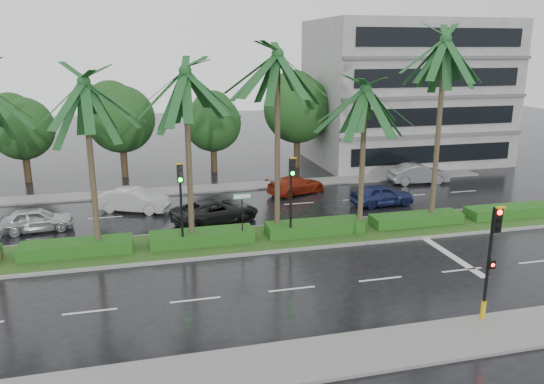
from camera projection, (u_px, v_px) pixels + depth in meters
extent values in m
plane|color=black|center=(264.00, 247.00, 26.69)|extent=(120.00, 120.00, 0.00)
cube|color=slate|center=(337.00, 356.00, 17.14)|extent=(40.00, 2.40, 0.12)
cube|color=slate|center=(225.00, 187.00, 37.90)|extent=(40.00, 2.00, 0.12)
cube|color=gray|center=(260.00, 239.00, 27.61)|extent=(36.00, 4.00, 0.14)
cube|color=#214A18|center=(260.00, 238.00, 27.59)|extent=(35.60, 3.70, 0.02)
cube|color=#254E16|center=(77.00, 248.00, 25.38)|extent=(5.20, 1.40, 0.60)
cube|color=#254E16|center=(202.00, 237.00, 26.80)|extent=(5.20, 1.40, 0.60)
cube|color=#254E16|center=(314.00, 227.00, 28.22)|extent=(5.20, 1.40, 0.60)
cube|color=#254E16|center=(416.00, 219.00, 29.65)|extent=(5.20, 1.40, 0.60)
cube|color=#254E16|center=(508.00, 211.00, 31.07)|extent=(5.20, 1.40, 0.60)
cube|color=silver|center=(33.00, 223.00, 30.39)|extent=(2.00, 0.12, 0.01)
cube|color=silver|center=(90.00, 312.00, 20.12)|extent=(2.00, 0.12, 0.01)
cube|color=silver|center=(105.00, 217.00, 31.34)|extent=(2.00, 0.12, 0.01)
cube|color=silver|center=(195.00, 300.00, 21.07)|extent=(2.00, 0.12, 0.01)
cube|color=silver|center=(174.00, 212.00, 32.29)|extent=(2.00, 0.12, 0.01)
cube|color=silver|center=(292.00, 289.00, 22.01)|extent=(2.00, 0.12, 0.01)
cube|color=silver|center=(238.00, 208.00, 33.24)|extent=(2.00, 0.12, 0.01)
cube|color=silver|center=(380.00, 279.00, 22.96)|extent=(2.00, 0.12, 0.01)
cube|color=silver|center=(299.00, 203.00, 34.19)|extent=(2.00, 0.12, 0.01)
cube|color=silver|center=(462.00, 270.00, 23.91)|extent=(2.00, 0.12, 0.01)
cube|color=silver|center=(357.00, 199.00, 35.14)|extent=(2.00, 0.12, 0.01)
cube|color=silver|center=(537.00, 261.00, 24.86)|extent=(2.00, 0.12, 0.01)
cube|color=silver|center=(411.00, 195.00, 36.09)|extent=(2.00, 0.12, 0.01)
cube|color=silver|center=(463.00, 191.00, 37.04)|extent=(2.00, 0.12, 0.01)
cube|color=silver|center=(447.00, 253.00, 25.90)|extent=(0.40, 6.00, 0.01)
cylinder|color=#3F3024|center=(92.00, 170.00, 24.73)|extent=(0.28, 0.28, 8.10)
cylinder|color=#3F3024|center=(99.00, 247.00, 25.73)|extent=(0.40, 0.40, 0.44)
cylinder|color=#3F3024|center=(189.00, 161.00, 25.55)|extent=(0.28, 0.28, 8.53)
cylinder|color=#3F3024|center=(192.00, 240.00, 26.61)|extent=(0.40, 0.40, 0.44)
cylinder|color=#3F3024|center=(277.00, 148.00, 26.80)|extent=(0.28, 0.28, 9.27)
cylinder|color=#3F3024|center=(277.00, 231.00, 27.96)|extent=(0.40, 0.40, 0.44)
cylinder|color=#3F3024|center=(362.00, 162.00, 27.72)|extent=(0.28, 0.28, 7.59)
cylinder|color=#3F3024|center=(359.00, 226.00, 28.65)|extent=(0.40, 0.40, 0.44)
cylinder|color=#3F3024|center=(438.00, 135.00, 28.75)|extent=(0.28, 0.28, 10.01)
cylinder|color=#3F3024|center=(431.00, 218.00, 30.00)|extent=(0.40, 0.40, 0.44)
cylinder|color=black|center=(487.00, 275.00, 18.94)|extent=(0.12, 0.12, 3.40)
cube|color=black|center=(497.00, 220.00, 18.21)|extent=(0.30, 0.18, 0.90)
cube|color=gold|center=(501.00, 207.00, 17.97)|extent=(0.34, 0.12, 0.06)
cylinder|color=#FF0C05|center=(500.00, 212.00, 18.04)|extent=(0.18, 0.04, 0.18)
cylinder|color=black|center=(499.00, 221.00, 18.12)|extent=(0.18, 0.04, 0.18)
cylinder|color=black|center=(498.00, 229.00, 18.20)|extent=(0.18, 0.04, 0.18)
cylinder|color=gold|center=(483.00, 310.00, 19.29)|extent=(0.18, 0.18, 0.70)
cube|color=black|center=(491.00, 264.00, 18.66)|extent=(0.22, 0.16, 0.32)
cylinder|color=#FF0C05|center=(493.00, 265.00, 18.58)|extent=(0.12, 0.03, 0.12)
cylinder|color=black|center=(182.00, 216.00, 25.63)|extent=(0.12, 0.12, 3.40)
cube|color=black|center=(180.00, 173.00, 24.90)|extent=(0.30, 0.18, 0.90)
cube|color=gold|center=(180.00, 164.00, 24.67)|extent=(0.34, 0.12, 0.06)
cylinder|color=black|center=(180.00, 167.00, 24.73)|extent=(0.18, 0.04, 0.18)
cylinder|color=black|center=(180.00, 174.00, 24.81)|extent=(0.18, 0.04, 0.18)
cylinder|color=#0CE519|center=(180.00, 180.00, 24.89)|extent=(0.18, 0.04, 0.18)
cylinder|color=black|center=(291.00, 208.00, 26.94)|extent=(0.12, 0.12, 3.40)
cube|color=black|center=(292.00, 167.00, 26.21)|extent=(0.30, 0.18, 0.90)
cube|color=gold|center=(293.00, 158.00, 25.97)|extent=(0.34, 0.12, 0.06)
cylinder|color=black|center=(293.00, 161.00, 26.04)|extent=(0.18, 0.04, 0.18)
cylinder|color=black|center=(293.00, 167.00, 26.12)|extent=(0.18, 0.04, 0.18)
cylinder|color=#0CE519|center=(293.00, 173.00, 26.19)|extent=(0.18, 0.04, 0.18)
cylinder|color=black|center=(242.00, 218.00, 26.54)|extent=(0.06, 0.06, 2.60)
cube|color=#0C5926|center=(242.00, 196.00, 26.22)|extent=(0.95, 0.04, 0.30)
cube|color=white|center=(242.00, 196.00, 26.19)|extent=(0.85, 0.01, 0.22)
cylinder|color=#3C2D1B|center=(27.00, 167.00, 39.45)|extent=(0.52, 0.52, 2.23)
sphere|color=#214319|center=(22.00, 129.00, 38.69)|extent=(4.59, 4.59, 4.59)
sphere|color=#214319|center=(22.00, 116.00, 38.74)|extent=(3.45, 3.45, 3.45)
cylinder|color=#3C2D1B|center=(124.00, 161.00, 41.08)|extent=(0.52, 0.52, 2.49)
sphere|color=#214319|center=(121.00, 119.00, 40.23)|extent=(5.12, 5.12, 5.12)
sphere|color=#214319|center=(120.00, 106.00, 40.25)|extent=(3.84, 3.84, 3.84)
cylinder|color=#3C2D1B|center=(214.00, 158.00, 42.78)|extent=(0.52, 0.52, 2.19)
sphere|color=#214319|center=(213.00, 123.00, 42.04)|extent=(4.51, 4.51, 4.51)
sphere|color=#214319|center=(212.00, 112.00, 42.09)|extent=(3.38, 3.38, 3.38)
cylinder|color=#3C2D1B|center=(297.00, 151.00, 44.37)|extent=(0.52, 0.52, 2.70)
sphere|color=#214319|center=(297.00, 109.00, 43.46)|extent=(5.56, 5.56, 5.56)
sphere|color=#214319|center=(296.00, 96.00, 43.45)|extent=(4.17, 4.17, 4.17)
cylinder|color=#3C2D1B|center=(374.00, 148.00, 46.04)|extent=(0.52, 0.52, 2.64)
sphere|color=#214319|center=(376.00, 108.00, 45.14)|extent=(5.44, 5.44, 5.44)
sphere|color=#214319|center=(375.00, 95.00, 45.15)|extent=(4.08, 4.08, 4.08)
cube|color=gray|center=(406.00, 92.00, 46.00)|extent=(16.00, 10.00, 12.00)
imported|color=#B8BDC1|center=(36.00, 220.00, 28.86)|extent=(1.98, 4.02, 1.32)
imported|color=#B3B3B3|center=(134.00, 200.00, 32.38)|extent=(3.16, 4.56, 1.42)
imported|color=black|center=(215.00, 211.00, 30.23)|extent=(3.80, 5.53, 1.40)
imported|color=maroon|center=(296.00, 185.00, 36.34)|extent=(3.20, 4.62, 1.24)
imported|color=navy|center=(382.00, 195.00, 33.65)|extent=(1.74, 4.05, 1.36)
imported|color=slate|center=(418.00, 174.00, 39.13)|extent=(1.81, 4.50, 1.45)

